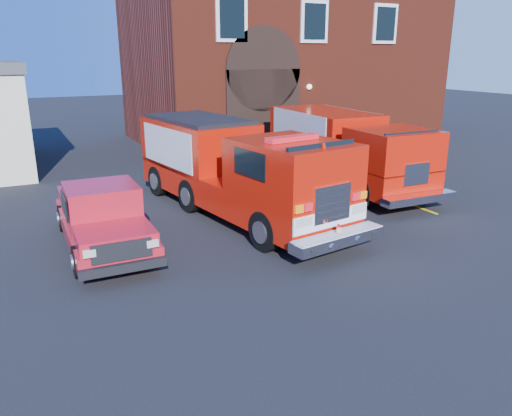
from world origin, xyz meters
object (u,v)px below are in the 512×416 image
pickup_truck (102,217)px  secondary_truck (344,147)px  fire_station (278,61)px  fire_engine (234,168)px

pickup_truck → secondary_truck: bearing=14.9°
fire_station → secondary_truck: bearing=-106.0°
fire_station → secondary_truck: (-2.92, -10.21, -2.85)m
pickup_truck → fire_station: bearing=46.5°
fire_engine → pickup_truck: fire_engine is taller
fire_station → fire_engine: bearing=-124.2°
fire_station → pickup_truck: bearing=-133.5°
secondary_truck → fire_engine: bearing=-164.1°
pickup_truck → secondary_truck: secondary_truck is taller
secondary_truck → pickup_truck: bearing=-165.1°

